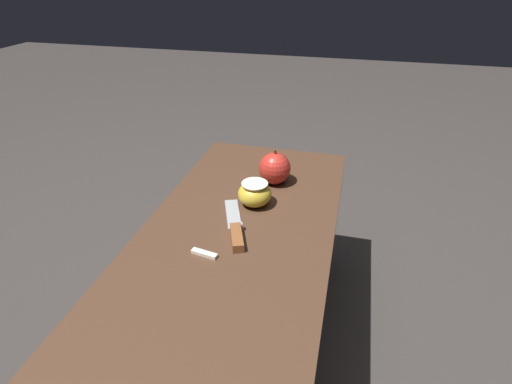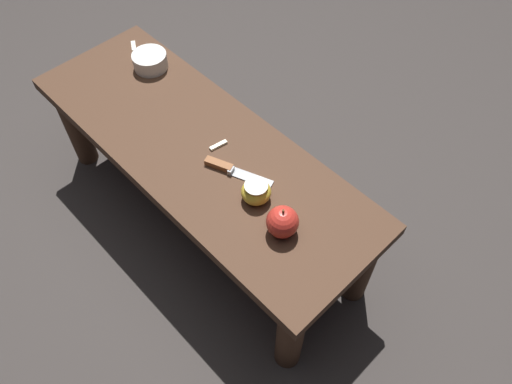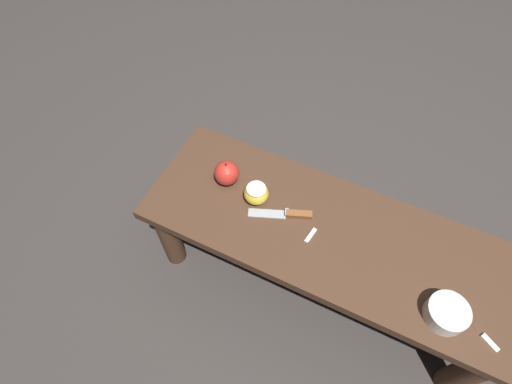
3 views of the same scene
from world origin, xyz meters
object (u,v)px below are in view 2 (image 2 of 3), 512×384
at_px(wooden_bench, 200,161).
at_px(knife, 228,169).
at_px(apple_whole, 282,222).
at_px(bowl, 150,61).
at_px(apple_cut, 256,192).

bearing_deg(wooden_bench, knife, -179.89).
relative_size(knife, apple_whole, 2.10).
bearing_deg(knife, apple_whole, -29.76).
bearing_deg(wooden_bench, bowl, -16.48).
bearing_deg(apple_cut, wooden_bench, -2.48).
height_order(knife, apple_whole, apple_whole).
height_order(apple_cut, bowl, apple_cut).
bearing_deg(apple_whole, apple_cut, -11.06).
relative_size(knife, apple_cut, 2.46).
bearing_deg(apple_cut, knife, -5.28).
height_order(wooden_bench, apple_whole, apple_whole).
distance_m(wooden_bench, knife, 0.16).
bearing_deg(bowl, knife, 167.74).
distance_m(knife, apple_cut, 0.13).
relative_size(knife, bowl, 1.75).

